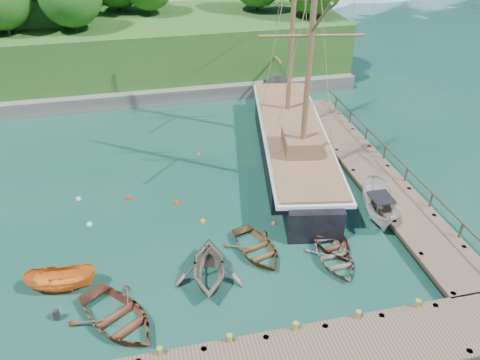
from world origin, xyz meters
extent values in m
plane|color=#143D2C|center=(0.00, 0.00, 0.00)|extent=(160.00, 160.00, 0.00)
cube|color=#49392E|center=(2.00, -6.50, 0.54)|extent=(20.00, 3.20, 0.12)
cube|color=black|center=(2.00, -6.50, 0.38)|extent=(20.00, 3.20, 0.20)
cube|color=#49392E|center=(11.50, 7.00, 0.54)|extent=(3.20, 24.00, 0.12)
cube|color=black|center=(11.50, 7.00, 0.38)|extent=(3.20, 24.00, 0.20)
cylinder|color=black|center=(10.20, -4.70, 0.05)|extent=(0.28, 0.28, 1.10)
cylinder|color=black|center=(10.20, 18.70, 0.05)|extent=(0.28, 0.28, 1.10)
cylinder|color=black|center=(12.80, 18.70, 0.05)|extent=(0.28, 0.28, 1.10)
cylinder|color=olive|center=(-1.00, -5.10, 0.00)|extent=(0.26, 0.26, 0.45)
cylinder|color=olive|center=(2.00, -5.10, 0.00)|extent=(0.26, 0.26, 0.45)
cylinder|color=olive|center=(5.00, -5.10, 0.00)|extent=(0.26, 0.26, 0.45)
cylinder|color=olive|center=(8.00, -5.10, 0.00)|extent=(0.26, 0.26, 0.45)
imported|color=brown|center=(-5.79, -2.48, 0.00)|extent=(5.52, 5.89, 0.99)
imported|color=#6A6057|center=(-1.18, -0.62, 0.00)|extent=(4.27, 4.75, 2.22)
imported|color=brown|center=(1.74, 0.86, 0.00)|extent=(3.84, 4.65, 0.83)
imported|color=#645C51|center=(5.69, -0.77, 0.00)|extent=(2.76, 3.82, 0.78)
imported|color=#4F281A|center=(5.97, 0.74, 0.00)|extent=(3.33, 4.28, 0.81)
imported|color=orange|center=(-8.51, 0.39, 0.00)|extent=(3.79, 1.85, 1.40)
imported|color=silver|center=(9.90, 2.49, 0.00)|extent=(3.14, 5.22, 1.89)
cube|color=black|center=(6.91, 10.43, 0.67)|extent=(6.87, 14.45, 2.88)
cube|color=black|center=(8.48, 19.21, 0.67)|extent=(3.20, 4.73, 2.59)
cube|color=black|center=(5.52, 2.62, 0.67)|extent=(3.73, 4.07, 2.74)
cube|color=silver|center=(6.91, 10.43, 2.09)|extent=(7.68, 18.75, 0.25)
cube|color=brown|center=(6.91, 10.43, 2.34)|extent=(7.21, 18.29, 0.12)
cube|color=brown|center=(6.39, 7.50, 2.94)|extent=(2.74, 3.35, 1.20)
cylinder|color=brown|center=(9.09, 22.64, 3.54)|extent=(1.45, 6.83, 1.69)
cylinder|color=brown|center=(7.54, 13.94, 10.00)|extent=(0.36, 0.36, 15.32)
cylinder|color=brown|center=(6.29, 6.91, 9.39)|extent=(0.36, 0.36, 14.09)
sphere|color=silver|center=(-7.46, 5.49, 0.00)|extent=(0.36, 0.36, 0.36)
sphere|color=red|center=(-2.08, 6.60, 0.00)|extent=(0.35, 0.35, 0.35)
sphere|color=orange|center=(-0.75, 4.28, 0.00)|extent=(0.36, 0.36, 0.36)
sphere|color=silver|center=(4.00, 5.92, 0.00)|extent=(0.33, 0.33, 0.33)
sphere|color=red|center=(-5.08, 7.77, 0.00)|extent=(0.33, 0.33, 0.33)
sphere|color=#EC4D0A|center=(0.18, 12.49, 0.00)|extent=(0.27, 0.27, 0.27)
sphere|color=silver|center=(-8.27, 8.40, 0.00)|extent=(0.35, 0.35, 0.35)
sphere|color=#FA5022|center=(3.39, 3.15, 0.00)|extent=(0.29, 0.29, 0.29)
cube|color=#474744|center=(-8.00, 24.00, 0.60)|extent=(50.00, 4.00, 1.40)
cube|color=#1D4E17|center=(-8.00, 30.00, 3.00)|extent=(50.00, 14.00, 6.00)
cylinder|color=#382616|center=(-14.18, 26.81, 6.70)|extent=(0.36, 0.36, 1.40)
cylinder|color=#382616|center=(13.91, 26.65, 6.70)|extent=(0.36, 0.36, 1.40)
cylinder|color=#382616|center=(-1.61, 31.21, 6.70)|extent=(0.36, 0.36, 1.40)
cylinder|color=#382616|center=(-10.15, 30.20, 6.70)|extent=(0.36, 0.36, 1.40)
cylinder|color=#382616|center=(-4.58, 33.35, 6.70)|extent=(0.36, 0.36, 1.40)
cylinder|color=#382616|center=(14.09, 27.65, 6.70)|extent=(0.36, 0.36, 1.40)
cylinder|color=#382616|center=(-8.51, 26.55, 6.70)|extent=(0.36, 0.36, 1.40)
cylinder|color=#382616|center=(9.27, 30.39, 6.70)|extent=(0.36, 0.36, 1.40)
cylinder|color=#382616|center=(-11.90, 31.02, 6.70)|extent=(0.36, 0.36, 1.40)
camera|label=1|loc=(-3.46, -18.11, 17.59)|focal=35.00mm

